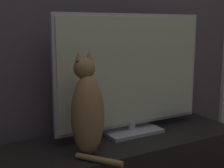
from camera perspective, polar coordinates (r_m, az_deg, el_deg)
name	(u,v)px	position (r m, az deg, el deg)	size (l,w,h in m)	color
tv	(132,75)	(1.80, 3.68, 1.69)	(0.95, 0.20, 0.69)	#B7B7BC
cat	(87,112)	(1.51, -4.58, -5.04)	(0.17, 0.29, 0.51)	#997547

